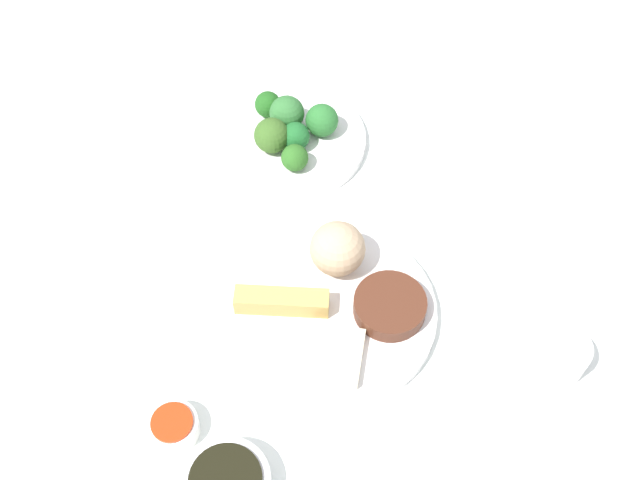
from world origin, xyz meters
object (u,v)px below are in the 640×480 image
Objects in this scene: teacup at (560,355)px; main_plate at (335,312)px; broccoli_plate at (290,140)px; sauce_ramekin_sweet_and_sour at (174,427)px.

main_plate is at bearing -86.26° from teacup.
broccoli_plate is (-0.25, -0.15, -0.00)m from main_plate.
sauce_ramekin_sweet_and_sour reaches higher than main_plate.
main_plate is 0.29m from broccoli_plate.
broccoli_plate is 0.45m from sauce_ramekin_sweet_and_sour.
teacup is at bearing 118.61° from sauce_ramekin_sweet_and_sour.
teacup is (-0.02, 0.27, 0.02)m from main_plate.
main_plate is 0.24m from sauce_ramekin_sweet_and_sour.
main_plate is 3.95× the size of teacup.
teacup is at bearing 93.74° from main_plate.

